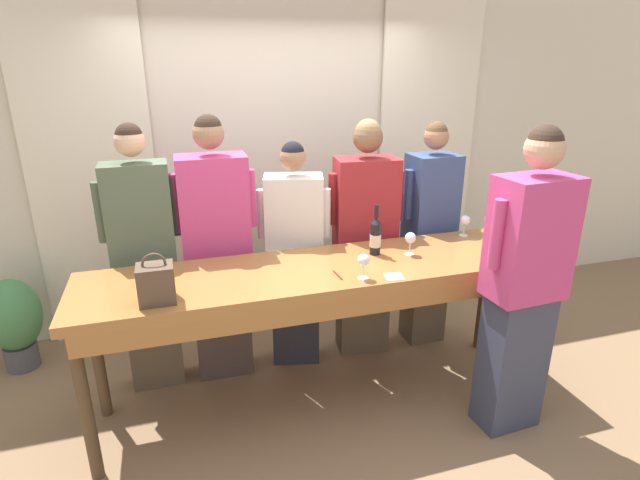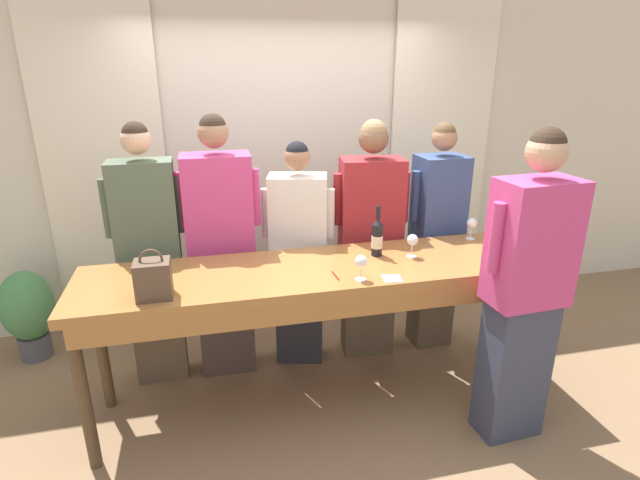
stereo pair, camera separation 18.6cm
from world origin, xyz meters
The scene contains 23 objects.
ground_plane centered at (0.00, 0.00, 0.00)m, with size 18.00×18.00×0.00m, color #846647.
wall_back centered at (0.00, 1.44, 1.40)m, with size 12.00×0.06×2.80m.
curtain_panel_left centered at (-1.42, 1.37, 1.34)m, with size 0.92×0.03×2.69m.
curtain_panel_right centered at (1.42, 1.37, 1.34)m, with size 0.92×0.03×2.69m.
tasting_bar centered at (0.00, -0.02, 0.89)m, with size 2.95×0.70×0.99m.
wine_bottle centered at (0.39, 0.10, 1.11)m, with size 0.07×0.07×0.33m.
handbag centered at (-0.98, -0.20, 1.09)m, with size 0.19×0.15×0.28m.
wine_glass_front_left centered at (-1.03, 0.00, 1.10)m, with size 0.07×0.07×0.15m.
wine_glass_front_mid centered at (1.34, 0.23, 1.10)m, with size 0.07×0.07×0.15m.
wine_glass_front_right centered at (0.60, 0.02, 1.10)m, with size 0.07×0.07×0.15m.
wine_glass_center_left centered at (1.40, -0.24, 1.10)m, with size 0.07×0.07×0.15m.
wine_glass_center_mid centered at (1.22, 0.05, 1.10)m, with size 0.07×0.07×0.15m.
wine_glass_center_right centered at (1.15, 0.25, 1.10)m, with size 0.07×0.07×0.15m.
wine_glass_back_left centered at (0.17, -0.24, 1.10)m, with size 0.07×0.07×0.15m.
napkin centered at (0.35, -0.27, 0.99)m, with size 0.12×0.12×0.00m.
pen centered at (0.04, -0.16, 0.99)m, with size 0.02×0.13×0.01m.
guest_olive_jacket centered at (-1.07, 0.55, 0.94)m, with size 0.52×0.24×1.84m.
guest_pink_top centered at (-0.59, 0.55, 0.95)m, with size 0.57×0.28×1.87m.
guest_cream_sweater centered at (-0.05, 0.55, 0.85)m, with size 0.52×0.33×1.68m.
guest_striped_shirt centered at (0.50, 0.55, 0.92)m, with size 0.56×0.32×1.81m.
guest_navy_coat centered at (1.03, 0.55, 0.90)m, with size 0.47×0.29×1.77m.
host_pouring centered at (1.05, -0.54, 0.96)m, with size 0.55×0.30×1.88m.
potted_plant centered at (-2.05, 1.03, 0.40)m, with size 0.39×0.39×0.72m.
Camera 1 is at (-0.85, -2.71, 2.19)m, focal length 28.00 mm.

